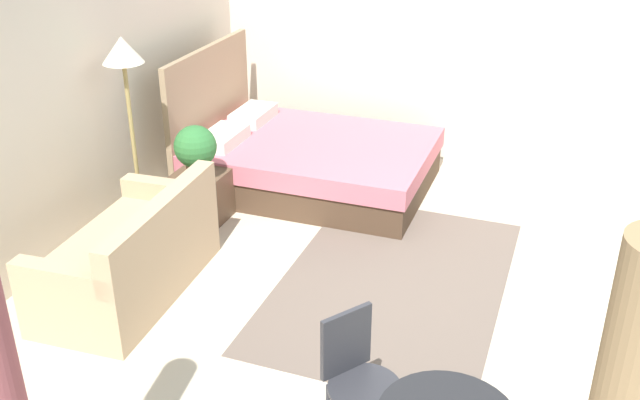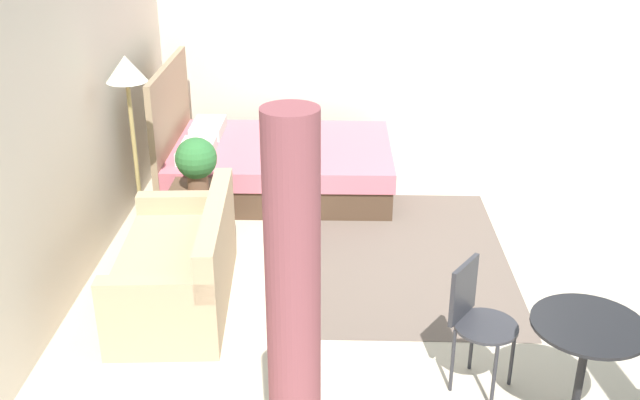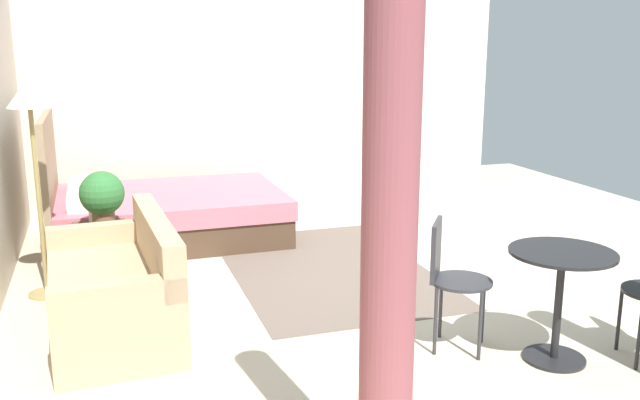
% 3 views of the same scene
% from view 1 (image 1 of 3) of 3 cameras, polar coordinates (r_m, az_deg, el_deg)
% --- Properties ---
extents(ground_plane, '(8.99, 8.78, 0.02)m').
position_cam_1_polar(ground_plane, '(5.39, 6.79, -8.70)').
color(ground_plane, beige).
extents(wall_back, '(8.99, 0.12, 2.54)m').
position_cam_1_polar(wall_back, '(6.05, -20.27, 7.38)').
color(wall_back, beige).
rests_on(wall_back, ground).
extents(wall_right, '(0.12, 5.78, 2.54)m').
position_cam_1_polar(wall_right, '(7.60, 13.00, 11.90)').
color(wall_right, beige).
rests_on(wall_right, ground).
extents(area_rug, '(2.57, 1.66, 0.01)m').
position_cam_1_polar(area_rug, '(5.69, 5.75, -6.40)').
color(area_rug, '#66564C').
rests_on(area_rug, ground).
extents(bed, '(1.65, 2.27, 1.30)m').
position_cam_1_polar(bed, '(7.15, -1.15, 3.25)').
color(bed, '#473323').
rests_on(bed, ground).
extents(couch, '(1.58, 0.88, 0.80)m').
position_cam_1_polar(couch, '(5.59, -14.62, -4.47)').
color(couch, tan).
rests_on(couch, ground).
extents(nightstand, '(0.49, 0.45, 0.45)m').
position_cam_1_polar(nightstand, '(6.57, -9.34, 0.26)').
color(nightstand, brown).
rests_on(nightstand, ground).
extents(potted_plant, '(0.37, 0.37, 0.48)m').
position_cam_1_polar(potted_plant, '(6.27, -9.77, 3.99)').
color(potted_plant, brown).
rests_on(potted_plant, nightstand).
extents(vase, '(0.13, 0.13, 0.18)m').
position_cam_1_polar(vase, '(6.54, -9.14, 3.20)').
color(vase, silver).
rests_on(vase, nightstand).
extents(floor_lamp, '(0.33, 0.33, 1.70)m').
position_cam_1_polar(floor_lamp, '(6.12, -15.13, 9.90)').
color(floor_lamp, '#99844C').
rests_on(floor_lamp, ground).
extents(cafe_chair_near_window, '(0.55, 0.55, 0.85)m').
position_cam_1_polar(cafe_chair_near_window, '(3.98, 2.85, -13.30)').
color(cafe_chair_near_window, '#2D2D33').
rests_on(cafe_chair_near_window, ground).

